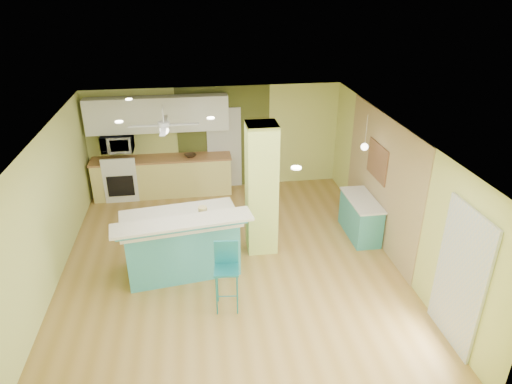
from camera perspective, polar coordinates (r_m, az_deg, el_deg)
floor at (r=8.49m, az=-3.22°, el=-9.04°), size 6.00×7.00×0.01m
ceiling at (r=7.37m, az=-3.70°, el=7.26°), size 6.00×7.00×0.01m
wall_back at (r=11.08m, az=-5.07°, el=6.70°), size 6.00×0.01×2.50m
wall_front at (r=5.00m, az=0.38°, el=-19.84°), size 6.00×0.01×2.50m
wall_left at (r=8.21m, az=-24.83°, el=-2.70°), size 0.01×7.00×2.50m
wall_right at (r=8.59m, az=16.94°, el=-0.11°), size 0.01×7.00×2.50m
wood_panel at (r=9.08m, az=15.33°, el=1.51°), size 0.02×3.40×2.50m
olive_accent at (r=11.08m, az=-4.03°, el=6.73°), size 2.20×0.02×2.50m
interior_door at (r=11.13m, az=-3.98°, el=5.47°), size 0.82×0.05×2.00m
french_door at (r=6.95m, az=24.12°, el=-9.78°), size 0.04×1.08×2.10m
column at (r=8.36m, az=0.69°, el=0.36°), size 0.55×0.55×2.50m
kitchen_run at (r=11.09m, az=-11.54°, el=1.97°), size 3.25×0.63×0.94m
stove at (r=11.19m, az=-16.38°, el=1.57°), size 0.76×0.66×1.08m
upper_cabinets at (r=10.71m, az=-12.20°, el=9.49°), size 3.20×0.34×0.80m
microwave at (r=10.88m, az=-16.95°, el=5.88°), size 0.70×0.48×0.39m
ceiling_fan at (r=9.40m, az=-11.44°, el=8.14°), size 1.41×1.41×0.61m
pendant_lamp at (r=8.85m, az=13.42°, el=5.54°), size 0.14×0.14×0.69m
wall_decor at (r=9.13m, az=14.94°, el=3.73°), size 0.03×0.90×0.70m
peninsula at (r=8.14m, az=-9.27°, el=-6.25°), size 2.33×1.50×1.22m
bar_stool at (r=7.13m, az=-3.71°, el=-9.10°), size 0.41×0.41×1.14m
side_counter at (r=9.42m, az=12.92°, el=-3.06°), size 0.53×1.25×0.80m
fruit_bowl at (r=10.84m, az=-8.23°, el=4.54°), size 0.35×0.35×0.07m
canister at (r=7.87m, az=-6.68°, el=-2.41°), size 0.15×0.15×0.17m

